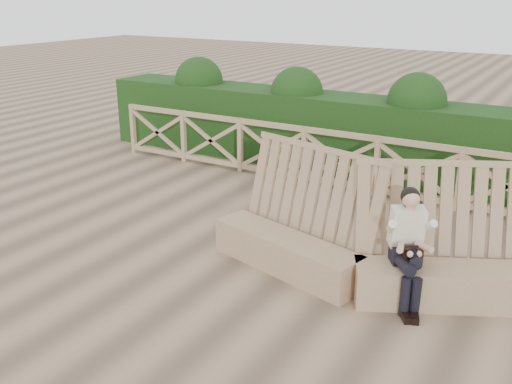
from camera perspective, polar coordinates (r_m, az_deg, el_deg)
The scene contains 5 objects.
ground at distance 7.86m, azimuth -1.97°, elevation -6.95°, with size 60.00×60.00×0.00m, color brown.
bench at distance 7.28m, azimuth 10.89°, elevation -6.05°, with size 4.28×1.66×1.60m.
woman at distance 6.83m, azimuth 14.99°, elevation -4.90°, with size 0.64×0.85×1.40m.
guardrail at distance 10.57m, azimuth 8.28°, elevation 3.15°, with size 10.10×0.09×1.10m.
hedge at distance 11.60m, azimuth 10.65°, elevation 5.50°, with size 12.00×1.20×1.50m, color black.
Camera 1 is at (3.82, -5.90, 3.51)m, focal length 40.00 mm.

